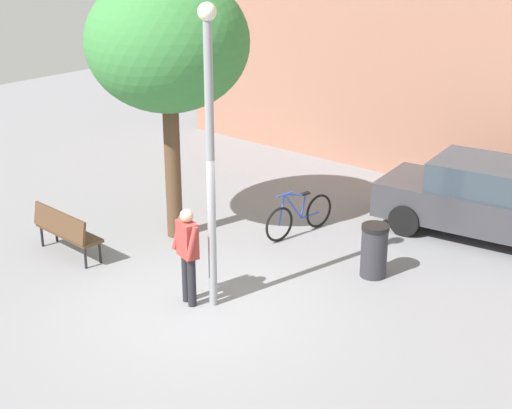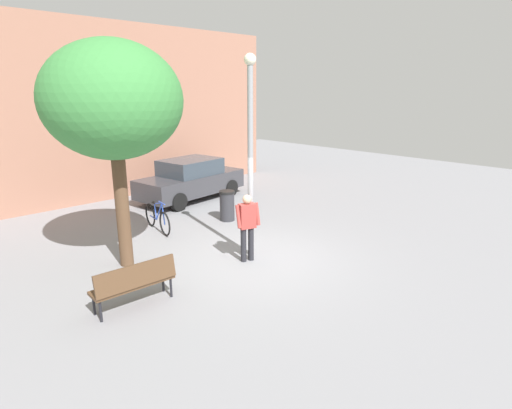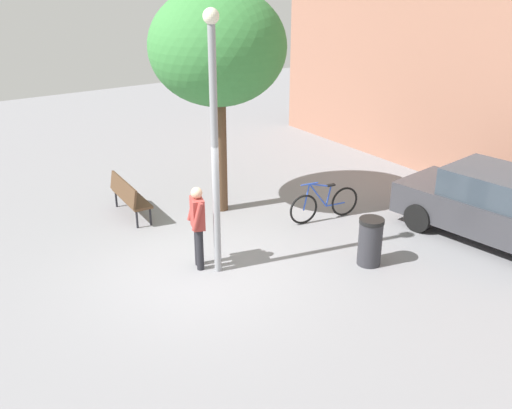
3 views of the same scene
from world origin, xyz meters
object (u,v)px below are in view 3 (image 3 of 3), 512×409
(parked_car_charcoal, at_px, (498,207))
(park_bench, at_px, (128,195))
(person_by_lamppost, at_px, (198,222))
(lamppost, at_px, (214,131))
(trash_bin, at_px, (370,241))
(bicycle_blue, at_px, (324,204))
(plaza_tree, at_px, (218,48))

(parked_car_charcoal, bearing_deg, park_bench, -132.99)
(person_by_lamppost, distance_m, parked_car_charcoal, 6.32)
(park_bench, bearing_deg, person_by_lamppost, 3.11)
(lamppost, xyz_separation_m, park_bench, (-3.42, -0.40, -2.25))
(lamppost, height_order, trash_bin, lamppost)
(person_by_lamppost, height_order, park_bench, person_by_lamppost)
(bicycle_blue, bearing_deg, parked_car_charcoal, 38.85)
(bicycle_blue, bearing_deg, plaza_tree, -138.22)
(person_by_lamppost, bearing_deg, trash_bin, 58.19)
(person_by_lamppost, distance_m, plaza_tree, 4.07)
(lamppost, height_order, plaza_tree, plaza_tree)
(parked_car_charcoal, height_order, trash_bin, parked_car_charcoal)
(lamppost, xyz_separation_m, trash_bin, (1.43, 2.62, -2.31))
(plaza_tree, relative_size, trash_bin, 5.29)
(plaza_tree, bearing_deg, parked_car_charcoal, 40.03)
(person_by_lamppost, xyz_separation_m, plaza_tree, (-2.24, 1.84, 2.85))
(bicycle_blue, bearing_deg, lamppost, -77.57)
(plaza_tree, height_order, parked_car_charcoal, plaza_tree)
(parked_car_charcoal, xyz_separation_m, trash_bin, (-0.72, -2.96, -0.29))
(person_by_lamppost, bearing_deg, parked_car_charcoal, 66.86)
(park_bench, xyz_separation_m, parked_car_charcoal, (5.57, 5.98, 0.23))
(trash_bin, bearing_deg, person_by_lamppost, -121.81)
(park_bench, height_order, bicycle_blue, bicycle_blue)
(lamppost, xyz_separation_m, plaza_tree, (-2.57, 1.61, 1.02))
(lamppost, distance_m, plaza_tree, 3.20)
(park_bench, relative_size, plaza_tree, 0.32)
(lamppost, xyz_separation_m, person_by_lamppost, (-0.33, -0.23, -1.83))
(lamppost, xyz_separation_m, bicycle_blue, (-0.72, 3.27, -2.42))
(person_by_lamppost, height_order, parked_car_charcoal, person_by_lamppost)
(lamppost, height_order, bicycle_blue, lamppost)
(lamppost, distance_m, bicycle_blue, 4.13)
(plaza_tree, distance_m, bicycle_blue, 4.24)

